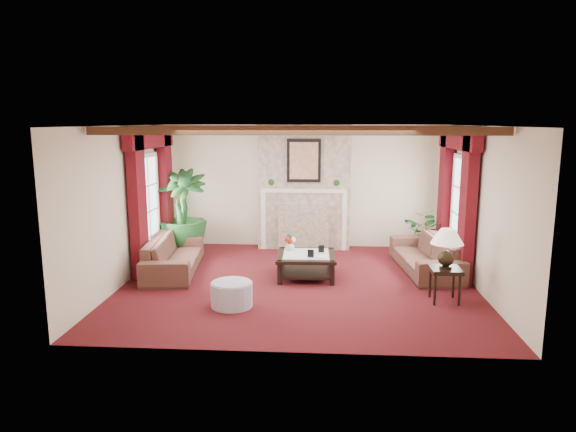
# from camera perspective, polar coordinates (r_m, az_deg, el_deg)

# --- Properties ---
(floor) EXTENTS (6.00, 6.00, 0.00)m
(floor) POSITION_cam_1_polar(r_m,az_deg,el_deg) (9.02, 1.16, -7.41)
(floor) COLOR #420C0B
(floor) RESTS_ON ground
(ceiling) EXTENTS (6.00, 6.00, 0.00)m
(ceiling) POSITION_cam_1_polar(r_m,az_deg,el_deg) (8.59, 1.23, 10.00)
(ceiling) COLOR white
(ceiling) RESTS_ON floor
(back_wall) EXTENTS (6.00, 0.02, 2.70)m
(back_wall) POSITION_cam_1_polar(r_m,az_deg,el_deg) (11.42, 1.84, 3.32)
(back_wall) COLOR beige
(back_wall) RESTS_ON ground
(left_wall) EXTENTS (0.02, 5.50, 2.70)m
(left_wall) POSITION_cam_1_polar(r_m,az_deg,el_deg) (9.33, -17.54, 1.23)
(left_wall) COLOR beige
(left_wall) RESTS_ON ground
(right_wall) EXTENTS (0.02, 5.50, 2.70)m
(right_wall) POSITION_cam_1_polar(r_m,az_deg,el_deg) (9.08, 20.48, 0.80)
(right_wall) COLOR beige
(right_wall) RESTS_ON ground
(ceiling_beams) EXTENTS (6.00, 3.00, 0.12)m
(ceiling_beams) POSITION_cam_1_polar(r_m,az_deg,el_deg) (8.59, 1.23, 9.60)
(ceiling_beams) COLOR #351F11
(ceiling_beams) RESTS_ON ceiling
(fireplace) EXTENTS (2.00, 0.52, 2.70)m
(fireplace) POSITION_cam_1_polar(r_m,az_deg,el_deg) (11.14, 1.84, 10.10)
(fireplace) COLOR tan
(fireplace) RESTS_ON ground
(french_door_left) EXTENTS (0.10, 1.10, 2.16)m
(french_door_left) POSITION_cam_1_polar(r_m,az_deg,el_deg) (10.17, -15.58, 6.48)
(french_door_left) COLOR white
(french_door_left) RESTS_ON ground
(french_door_right) EXTENTS (0.10, 1.10, 2.16)m
(french_door_right) POSITION_cam_1_polar(r_m,az_deg,el_deg) (9.94, 18.97, 6.21)
(french_door_right) COLOR white
(french_door_right) RESTS_ON ground
(curtains_left) EXTENTS (0.20, 2.40, 2.55)m
(curtains_left) POSITION_cam_1_polar(r_m,az_deg,el_deg) (10.12, -15.10, 8.87)
(curtains_left) COLOR #4E0A11
(curtains_left) RESTS_ON ground
(curtains_right) EXTENTS (0.20, 2.40, 2.55)m
(curtains_right) POSITION_cam_1_polar(r_m,az_deg,el_deg) (9.89, 18.49, 8.66)
(curtains_right) COLOR #4E0A11
(curtains_right) RESTS_ON ground
(sofa_left) EXTENTS (2.34, 1.14, 0.86)m
(sofa_left) POSITION_cam_1_polar(r_m,az_deg,el_deg) (9.80, -12.60, -3.62)
(sofa_left) COLOR #330D19
(sofa_left) RESTS_ON ground
(sofa_right) EXTENTS (2.32, 1.06, 0.86)m
(sofa_right) POSITION_cam_1_polar(r_m,az_deg,el_deg) (9.93, 15.04, -3.53)
(sofa_right) COLOR #330D19
(sofa_right) RESTS_ON ground
(potted_palm) EXTENTS (1.67, 2.17, 1.01)m
(potted_palm) POSITION_cam_1_polar(r_m,az_deg,el_deg) (10.97, -11.59, -1.68)
(potted_palm) COLOR black
(potted_palm) RESTS_ON ground
(small_plant) EXTENTS (1.84, 1.84, 0.75)m
(small_plant) POSITION_cam_1_polar(r_m,az_deg,el_deg) (11.02, 15.07, -2.43)
(small_plant) COLOR black
(small_plant) RESTS_ON ground
(coffee_table) EXTENTS (1.06, 1.06, 0.43)m
(coffee_table) POSITION_cam_1_polar(r_m,az_deg,el_deg) (9.29, 2.02, -5.53)
(coffee_table) COLOR black
(coffee_table) RESTS_ON ground
(side_table) EXTENTS (0.49, 0.49, 0.54)m
(side_table) POSITION_cam_1_polar(r_m,az_deg,el_deg) (8.41, 17.00, -7.30)
(side_table) COLOR black
(side_table) RESTS_ON ground
(ottoman) EXTENTS (0.63, 0.63, 0.37)m
(ottoman) POSITION_cam_1_polar(r_m,az_deg,el_deg) (7.92, -6.26, -8.66)
(ottoman) COLOR #A097AB
(ottoman) RESTS_ON ground
(table_lamp) EXTENTS (0.50, 0.50, 0.63)m
(table_lamp) POSITION_cam_1_polar(r_m,az_deg,el_deg) (8.25, 17.22, -3.42)
(table_lamp) COLOR black
(table_lamp) RESTS_ON side_table
(flower_vase) EXTENTS (0.24, 0.24, 0.17)m
(flower_vase) POSITION_cam_1_polar(r_m,az_deg,el_deg) (9.47, 0.21, -3.34)
(flower_vase) COLOR silver
(flower_vase) RESTS_ON coffee_table
(book) EXTENTS (0.20, 0.07, 0.27)m
(book) POSITION_cam_1_polar(r_m,az_deg,el_deg) (9.00, 3.22, -3.76)
(book) COLOR black
(book) RESTS_ON coffee_table
(photo_frame_a) EXTENTS (0.11, 0.03, 0.15)m
(photo_frame_a) POSITION_cam_1_polar(r_m,az_deg,el_deg) (8.97, 2.54, -4.21)
(photo_frame_a) COLOR black
(photo_frame_a) RESTS_ON coffee_table
(photo_frame_b) EXTENTS (0.11, 0.06, 0.14)m
(photo_frame_b) POSITION_cam_1_polar(r_m,az_deg,el_deg) (9.31, 3.72, -3.69)
(photo_frame_b) COLOR black
(photo_frame_b) RESTS_ON coffee_table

